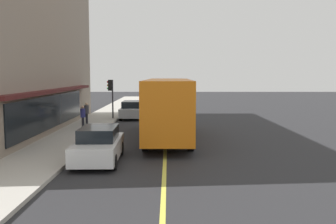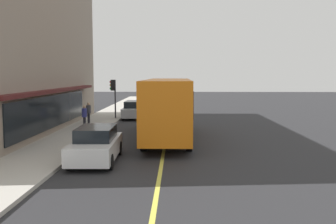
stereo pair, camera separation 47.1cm
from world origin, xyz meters
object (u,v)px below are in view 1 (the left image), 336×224
at_px(pedestrian_waiting, 87,111).
at_px(pedestrian_at_corner, 83,115).
at_px(traffic_light, 111,90).
at_px(bus, 168,105).
at_px(car_white, 99,145).
at_px(car_silver, 132,110).

bearing_deg(pedestrian_waiting, pedestrian_at_corner, -173.91).
xyz_separation_m(traffic_light, pedestrian_waiting, (-3.62, 1.25, -1.44)).
bearing_deg(bus, pedestrian_waiting, 46.62).
height_order(bus, pedestrian_waiting, bus).
bearing_deg(car_white, bus, -27.21).
distance_m(traffic_light, pedestrian_waiting, 4.10).
height_order(bus, traffic_light, bus).
distance_m(traffic_light, car_silver, 2.65).
distance_m(bus, pedestrian_waiting, 8.37).
xyz_separation_m(bus, pedestrian_at_corner, (3.41, 5.80, -0.92)).
bearing_deg(pedestrian_at_corner, car_white, -163.43).
height_order(car_silver, pedestrian_at_corner, pedestrian_at_corner).
relative_size(bus, pedestrian_at_corner, 7.21).
height_order(traffic_light, pedestrian_at_corner, traffic_light).
relative_size(bus, pedestrian_waiting, 7.07).
bearing_deg(pedestrian_at_corner, traffic_light, -9.66).
relative_size(car_silver, pedestrian_waiting, 2.73).
bearing_deg(pedestrian_at_corner, pedestrian_waiting, 6.09).
xyz_separation_m(car_white, pedestrian_at_corner, (9.31, 2.77, 0.33)).
xyz_separation_m(bus, pedestrian_waiting, (5.72, 6.05, -0.90)).
relative_size(pedestrian_at_corner, pedestrian_waiting, 0.98).
distance_m(car_white, car_silver, 16.25).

